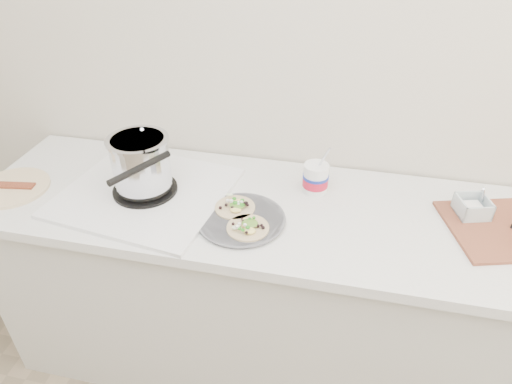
% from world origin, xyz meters
% --- Properties ---
extents(counter, '(2.44, 0.66, 0.90)m').
position_xyz_m(counter, '(0.00, 1.43, 0.45)').
color(counter, beige).
rests_on(counter, ground).
extents(stove, '(0.66, 0.62, 0.28)m').
position_xyz_m(stove, '(-0.59, 1.39, 0.99)').
color(stove, silver).
rests_on(stove, counter).
extents(taco_plate, '(0.31, 0.31, 0.04)m').
position_xyz_m(taco_plate, '(-0.20, 1.31, 0.92)').
color(taco_plate, '#5B5B62').
rests_on(taco_plate, counter).
extents(tub, '(0.10, 0.10, 0.22)m').
position_xyz_m(tub, '(0.03, 1.55, 0.97)').
color(tub, white).
rests_on(tub, counter).
extents(bacon_plate, '(0.28, 0.28, 0.02)m').
position_xyz_m(bacon_plate, '(-1.10, 1.31, 0.91)').
color(bacon_plate, '#D0B58B').
rests_on(bacon_plate, counter).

